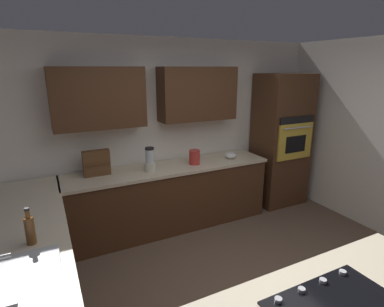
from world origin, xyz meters
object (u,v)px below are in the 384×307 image
(wall_oven, at_px, (281,140))
(spice_rack, at_px, (97,163))
(sink_unit, at_px, (20,282))
(dish_soap_bottle, at_px, (30,229))
(blender, at_px, (150,161))
(mixing_bowl, at_px, (230,155))
(kettle, at_px, (194,157))

(wall_oven, distance_m, spice_rack, 2.90)
(wall_oven, relative_size, sink_unit, 3.02)
(dish_soap_bottle, bearing_deg, blender, -138.23)
(sink_unit, bearing_deg, blender, -129.98)
(blender, bearing_deg, sink_unit, 50.02)
(blender, bearing_deg, mixing_bowl, 180.00)
(blender, height_order, kettle, blender)
(kettle, height_order, dish_soap_bottle, dish_soap_bottle)
(spice_rack, distance_m, kettle, 1.31)
(wall_oven, xyz_separation_m, sink_unit, (3.68, 1.75, -0.14))
(blender, distance_m, kettle, 0.65)
(sink_unit, relative_size, blender, 2.23)
(wall_oven, bearing_deg, dish_soap_bottle, 19.28)
(wall_oven, bearing_deg, spice_rack, -1.66)
(blender, height_order, dish_soap_bottle, blender)
(wall_oven, xyz_separation_m, blender, (2.25, 0.04, -0.03))
(mixing_bowl, bearing_deg, sink_unit, 32.46)
(sink_unit, bearing_deg, kettle, -140.66)
(mixing_bowl, distance_m, kettle, 0.60)
(mixing_bowl, bearing_deg, spice_rack, -3.81)
(wall_oven, distance_m, kettle, 1.60)
(dish_soap_bottle, bearing_deg, wall_oven, -160.72)
(sink_unit, relative_size, mixing_bowl, 4.04)
(blender, height_order, spice_rack, spice_rack)
(sink_unit, xyz_separation_m, kettle, (-2.08, -1.70, 0.08))
(dish_soap_bottle, bearing_deg, mixing_bowl, -154.97)
(wall_oven, distance_m, mixing_bowl, 1.01)
(blender, bearing_deg, kettle, 180.00)
(mixing_bowl, distance_m, dish_soap_bottle, 2.89)
(blender, xyz_separation_m, spice_rack, (0.65, -0.13, 0.03))
(wall_oven, relative_size, spice_rack, 6.56)
(kettle, relative_size, dish_soap_bottle, 0.67)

